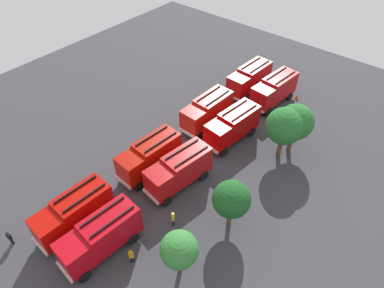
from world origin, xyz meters
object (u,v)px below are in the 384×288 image
at_px(fire_truck_7, 100,236).
at_px(firefighter_1, 173,218).
at_px(tree_0, 296,122).
at_px(traffic_cone_0, 297,97).
at_px(firefighter_3, 247,108).
at_px(fire_truck_3, 74,212).
at_px(fire_truck_5, 232,125).
at_px(fire_truck_1, 207,110).
at_px(firefighter_0, 10,238).
at_px(tree_3, 179,250).
at_px(fire_truck_6, 179,169).
at_px(traffic_cone_1, 162,138).
at_px(tree_1, 285,126).
at_px(tree_2, 232,199).
at_px(fire_truck_0, 249,78).
at_px(fire_truck_2, 150,155).
at_px(fire_truck_4, 274,89).
at_px(firefighter_2, 131,256).

xyz_separation_m(fire_truck_7, firefighter_1, (-5.77, 2.87, -1.21)).
distance_m(tree_0, traffic_cone_0, 11.22).
bearing_deg(fire_truck_7, firefighter_3, -172.14).
relative_size(fire_truck_3, fire_truck_5, 0.99).
height_order(tree_0, traffic_cone_0, tree_0).
bearing_deg(tree_0, traffic_cone_0, -157.83).
xyz_separation_m(fire_truck_1, fire_truck_7, (19.26, 3.78, 0.00)).
distance_m(fire_truck_7, tree_0, 22.56).
height_order(firefighter_0, tree_3, tree_3).
distance_m(fire_truck_6, traffic_cone_1, 7.32).
xyz_separation_m(firefighter_3, tree_0, (2.58, 7.36, 3.13)).
bearing_deg(tree_1, fire_truck_1, -84.77).
relative_size(fire_truck_1, tree_2, 1.38).
bearing_deg(tree_0, fire_truck_5, -66.26).
distance_m(fire_truck_0, fire_truck_2, 19.21).
relative_size(fire_truck_1, traffic_cone_1, 12.78).
height_order(fire_truck_2, firefighter_3, fire_truck_2).
bearing_deg(tree_1, firefighter_0, -26.52).
xyz_separation_m(firefighter_3, traffic_cone_0, (-7.22, 3.36, -0.60)).
height_order(fire_truck_4, fire_truck_6, same).
bearing_deg(tree_2, tree_1, -174.71).
distance_m(fire_truck_0, fire_truck_5, 10.46).
relative_size(tree_0, traffic_cone_0, 8.58).
height_order(fire_truck_6, traffic_cone_1, fire_truck_6).
bearing_deg(firefighter_1, tree_0, 46.66).
xyz_separation_m(fire_truck_1, tree_3, (16.47, 10.09, 1.04)).
height_order(firefighter_1, tree_3, tree_3).
bearing_deg(firefighter_2, traffic_cone_0, -50.74).
bearing_deg(firefighter_0, fire_truck_6, 141.89).
distance_m(tree_2, tree_3, 6.38).
xyz_separation_m(fire_truck_2, fire_truck_3, (9.36, -0.06, 0.00)).
height_order(fire_truck_0, fire_truck_3, same).
xyz_separation_m(fire_truck_4, fire_truck_7, (28.41, -0.08, 0.00)).
xyz_separation_m(fire_truck_6, tree_3, (7.07, 6.28, 1.04)).
height_order(firefighter_2, tree_1, tree_1).
bearing_deg(tree_1, traffic_cone_0, -162.78).
height_order(fire_truck_2, firefighter_1, fire_truck_2).
bearing_deg(fire_truck_6, fire_truck_0, -160.57).
bearing_deg(tree_1, firefighter_3, -120.62).
height_order(tree_1, traffic_cone_1, tree_1).
relative_size(fire_truck_3, tree_0, 1.20).
height_order(fire_truck_6, firefighter_2, fire_truck_6).
relative_size(fire_truck_6, firefighter_0, 4.66).
relative_size(fire_truck_3, firefighter_1, 4.33).
bearing_deg(fire_truck_1, tree_1, 97.49).
xyz_separation_m(fire_truck_0, fire_truck_5, (9.67, 3.97, 0.00)).
xyz_separation_m(fire_truck_7, tree_3, (-2.79, 6.32, 1.04)).
bearing_deg(fire_truck_2, tree_3, 60.56).
relative_size(fire_truck_4, fire_truck_7, 1.00).
distance_m(fire_truck_1, fire_truck_2, 9.86).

